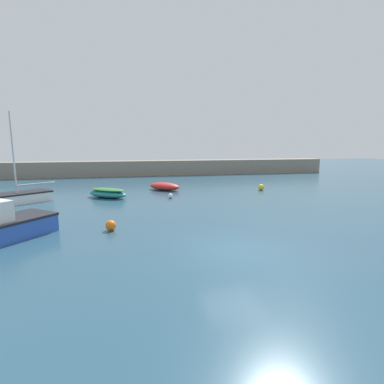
{
  "coord_description": "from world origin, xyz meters",
  "views": [
    {
      "loc": [
        -3.98,
        -11.27,
        4.44
      ],
      "look_at": [
        0.48,
        10.94,
        0.64
      ],
      "focal_mm": 28.0,
      "sensor_mm": 36.0,
      "label": 1
    }
  ],
  "objects_px": {
    "rowboat_with_red_cover": "(108,193)",
    "mooring_buoy_white": "(170,196)",
    "mooring_buoy_yellow": "(261,187)",
    "sailboat_tall_mast": "(17,197)",
    "mooring_buoy_orange": "(111,225)",
    "open_tender_yellow": "(165,186)"
  },
  "relations": [
    {
      "from": "rowboat_with_red_cover",
      "to": "mooring_buoy_white",
      "type": "xyz_separation_m",
      "value": [
        4.92,
        -1.25,
        -0.19
      ]
    },
    {
      "from": "mooring_buoy_white",
      "to": "mooring_buoy_yellow",
      "type": "distance_m",
      "value": 9.1
    },
    {
      "from": "sailboat_tall_mast",
      "to": "mooring_buoy_orange",
      "type": "height_order",
      "value": "sailboat_tall_mast"
    },
    {
      "from": "mooring_buoy_yellow",
      "to": "open_tender_yellow",
      "type": "bearing_deg",
      "value": 168.35
    },
    {
      "from": "sailboat_tall_mast",
      "to": "mooring_buoy_white",
      "type": "bearing_deg",
      "value": 141.55
    },
    {
      "from": "sailboat_tall_mast",
      "to": "rowboat_with_red_cover",
      "type": "relative_size",
      "value": 1.83
    },
    {
      "from": "sailboat_tall_mast",
      "to": "rowboat_with_red_cover",
      "type": "bearing_deg",
      "value": 151.37
    },
    {
      "from": "sailboat_tall_mast",
      "to": "rowboat_with_red_cover",
      "type": "distance_m",
      "value": 6.4
    },
    {
      "from": "mooring_buoy_white",
      "to": "mooring_buoy_yellow",
      "type": "relative_size",
      "value": 0.69
    },
    {
      "from": "rowboat_with_red_cover",
      "to": "mooring_buoy_yellow",
      "type": "xyz_separation_m",
      "value": [
        13.71,
        1.11,
        -0.1
      ]
    },
    {
      "from": "mooring_buoy_orange",
      "to": "sailboat_tall_mast",
      "type": "bearing_deg",
      "value": 130.12
    },
    {
      "from": "mooring_buoy_yellow",
      "to": "sailboat_tall_mast",
      "type": "bearing_deg",
      "value": -174.3
    },
    {
      "from": "sailboat_tall_mast",
      "to": "open_tender_yellow",
      "type": "bearing_deg",
      "value": 162.11
    },
    {
      "from": "mooring_buoy_orange",
      "to": "mooring_buoy_white",
      "type": "xyz_separation_m",
      "value": [
        4.08,
        8.16,
        -0.07
      ]
    },
    {
      "from": "mooring_buoy_white",
      "to": "mooring_buoy_orange",
      "type": "bearing_deg",
      "value": -116.58
    },
    {
      "from": "rowboat_with_red_cover",
      "to": "mooring_buoy_white",
      "type": "relative_size",
      "value": 9.33
    },
    {
      "from": "sailboat_tall_mast",
      "to": "open_tender_yellow",
      "type": "distance_m",
      "value": 11.87
    },
    {
      "from": "open_tender_yellow",
      "to": "mooring_buoy_white",
      "type": "height_order",
      "value": "open_tender_yellow"
    },
    {
      "from": "open_tender_yellow",
      "to": "mooring_buoy_white",
      "type": "distance_m",
      "value": 4.17
    },
    {
      "from": "mooring_buoy_orange",
      "to": "mooring_buoy_white",
      "type": "distance_m",
      "value": 9.12
    },
    {
      "from": "rowboat_with_red_cover",
      "to": "mooring_buoy_yellow",
      "type": "height_order",
      "value": "rowboat_with_red_cover"
    },
    {
      "from": "mooring_buoy_orange",
      "to": "rowboat_with_red_cover",
      "type": "bearing_deg",
      "value": 95.1
    }
  ]
}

